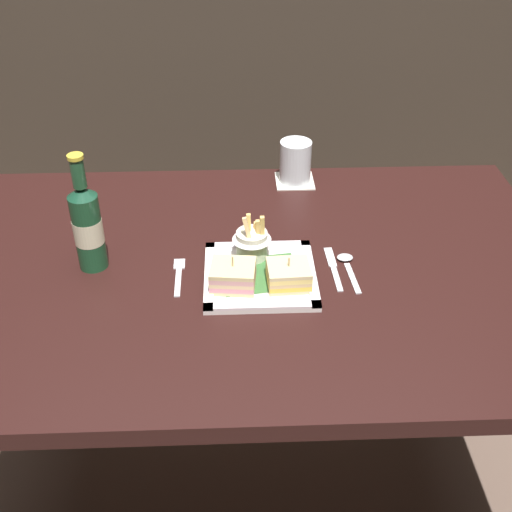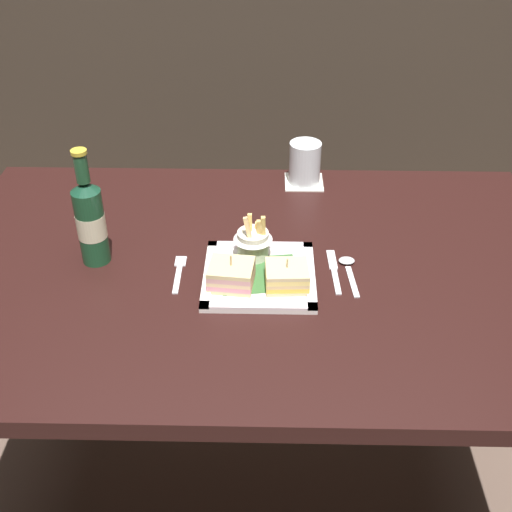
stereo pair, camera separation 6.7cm
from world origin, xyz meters
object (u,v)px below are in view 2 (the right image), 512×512
(dining_table, at_px, (253,313))
(sandwich_half_right, at_px, (287,276))
(sandwich_half_left, at_px, (231,275))
(spoon, at_px, (348,266))
(water_glass, at_px, (305,165))
(knife, at_px, (334,269))
(beer_bottle, at_px, (90,220))
(fork, at_px, (179,272))
(fries_cup, at_px, (253,239))
(square_plate, at_px, (259,276))

(dining_table, relative_size, sandwich_half_right, 15.33)
(sandwich_half_left, distance_m, spoon, 0.26)
(water_glass, distance_m, knife, 0.40)
(dining_table, distance_m, spoon, 0.25)
(beer_bottle, distance_m, fork, 0.22)
(beer_bottle, xyz_separation_m, spoon, (0.55, -0.02, -0.10))
(sandwich_half_right, relative_size, spoon, 0.66)
(fork, bearing_deg, fries_cup, 16.91)
(fries_cup, relative_size, water_glass, 0.98)
(water_glass, bearing_deg, fries_cup, -109.32)
(square_plate, height_order, spoon, square_plate)
(sandwich_half_right, relative_size, fries_cup, 0.83)
(fork, bearing_deg, square_plate, -5.96)
(spoon, bearing_deg, beer_bottle, 177.95)
(dining_table, relative_size, water_glass, 12.55)
(square_plate, relative_size, fork, 1.77)
(sandwich_half_left, xyz_separation_m, fries_cup, (0.04, 0.10, 0.02))
(fork, xyz_separation_m, spoon, (0.36, 0.02, 0.00))
(fork, height_order, knife, same)
(sandwich_half_left, relative_size, sandwich_half_right, 1.08)
(sandwich_half_right, bearing_deg, fries_cup, 125.02)
(beer_bottle, relative_size, spoon, 1.92)
(square_plate, bearing_deg, fork, 174.04)
(square_plate, relative_size, spoon, 1.70)
(beer_bottle, distance_m, spoon, 0.56)
(dining_table, distance_m, square_plate, 0.15)
(sandwich_half_right, relative_size, fork, 0.68)
(dining_table, bearing_deg, fork, -168.47)
(fries_cup, distance_m, water_glass, 0.38)
(dining_table, xyz_separation_m, fork, (-0.16, -0.03, 0.14))
(dining_table, bearing_deg, spoon, -2.58)
(dining_table, height_order, water_glass, water_glass)
(sandwich_half_left, bearing_deg, sandwich_half_right, 0.00)
(dining_table, bearing_deg, sandwich_half_right, -49.93)
(fries_cup, relative_size, knife, 0.68)
(dining_table, distance_m, fries_cup, 0.19)
(fork, bearing_deg, water_glass, 55.01)
(sandwich_half_left, relative_size, beer_bottle, 0.37)
(square_plate, distance_m, spoon, 0.20)
(water_glass, bearing_deg, sandwich_half_right, -96.74)
(knife, bearing_deg, dining_table, 174.49)
(square_plate, xyz_separation_m, sandwich_half_left, (-0.06, -0.04, 0.03))
(dining_table, xyz_separation_m, fries_cup, (0.00, 0.02, 0.19))
(dining_table, xyz_separation_m, sandwich_half_right, (0.07, -0.09, 0.17))
(sandwich_half_left, xyz_separation_m, water_glass, (0.17, 0.46, 0.02))
(fries_cup, xyz_separation_m, spoon, (0.21, -0.03, -0.05))
(beer_bottle, distance_m, water_glass, 0.60)
(sandwich_half_left, bearing_deg, beer_bottle, 162.36)
(beer_bottle, height_order, fork, beer_bottle)
(beer_bottle, height_order, knife, beer_bottle)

